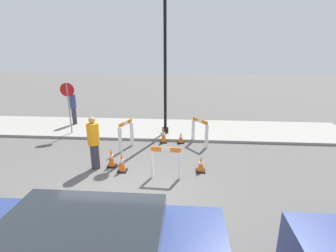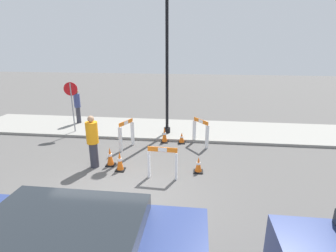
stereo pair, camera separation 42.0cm
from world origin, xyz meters
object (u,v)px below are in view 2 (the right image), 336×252
(streetlamp_post, at_px, (167,44))
(person_worker, at_px, (93,140))
(stop_sign, at_px, (72,99))
(person_pedestrian, at_px, (77,105))

(streetlamp_post, xyz_separation_m, person_worker, (-2.05, -3.51, -3.02))
(stop_sign, relative_size, person_pedestrian, 1.32)
(stop_sign, xyz_separation_m, person_pedestrian, (-0.42, 1.33, -0.58))
(person_worker, bearing_deg, person_pedestrian, 92.24)
(stop_sign, height_order, person_worker, stop_sign)
(streetlamp_post, bearing_deg, person_pedestrian, 167.78)
(streetlamp_post, height_order, person_pedestrian, streetlamp_post)
(streetlamp_post, bearing_deg, stop_sign, -175.82)
(stop_sign, distance_m, person_pedestrian, 1.51)
(streetlamp_post, relative_size, person_worker, 3.39)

